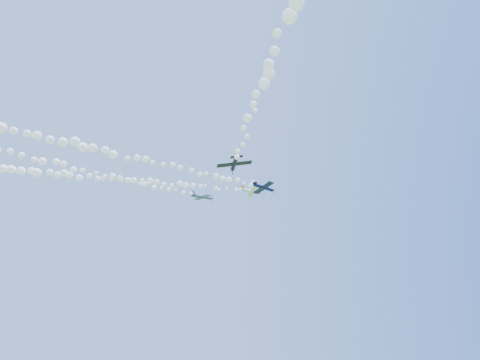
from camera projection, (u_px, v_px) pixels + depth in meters
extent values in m
cylinder|color=white|center=(252.00, 191.00, 112.96)|extent=(6.15, 1.65, 1.38)
cone|color=white|center=(263.00, 193.00, 113.61)|extent=(0.87, 0.90, 0.87)
cone|color=#B32214|center=(264.00, 194.00, 113.70)|extent=(0.36, 0.32, 0.31)
cube|color=black|center=(264.00, 193.00, 113.67)|extent=(0.22, 0.28, 1.91)
cube|color=white|center=(253.00, 192.00, 112.95)|extent=(2.07, 7.52, 0.76)
cube|color=white|center=(243.00, 189.00, 112.44)|extent=(1.05, 2.67, 0.32)
cube|color=#B32214|center=(243.00, 188.00, 112.69)|extent=(1.06, 0.24, 1.29)
sphere|color=black|center=(255.00, 191.00, 113.31)|extent=(0.83, 0.82, 0.83)
cylinder|color=#0D113C|center=(263.00, 187.00, 102.75)|extent=(6.01, 3.26, 1.34)
cone|color=#0D113C|center=(273.00, 191.00, 104.20)|extent=(1.04, 1.06, 0.88)
cone|color=white|center=(275.00, 191.00, 104.40)|extent=(0.42, 0.39, 0.31)
cube|color=black|center=(274.00, 191.00, 104.35)|extent=(0.20, 0.32, 1.94)
cube|color=#0D113C|center=(263.00, 188.00, 102.81)|extent=(4.05, 7.62, 0.74)
cube|color=#0D113C|center=(254.00, 184.00, 101.58)|extent=(1.73, 2.79, 0.32)
cube|color=white|center=(253.00, 182.00, 101.81)|extent=(1.01, 0.52, 1.30)
sphere|color=black|center=(265.00, 187.00, 103.32)|extent=(0.98, 1.00, 0.84)
cylinder|color=#3C4958|center=(202.00, 197.00, 107.10)|extent=(5.70, 2.50, 1.20)
cone|color=#3C4958|center=(212.00, 199.00, 108.82)|extent=(0.91, 0.95, 0.81)
cone|color=navy|center=(213.00, 199.00, 109.06)|extent=(0.37, 0.35, 0.29)
cube|color=black|center=(213.00, 199.00, 109.00)|extent=(0.12, 0.39, 1.80)
cube|color=#3C4958|center=(202.00, 197.00, 107.20)|extent=(4.24, 6.92, 1.07)
cube|color=#3C4958|center=(193.00, 195.00, 105.69)|extent=(1.77, 2.56, 0.43)
cube|color=navy|center=(193.00, 193.00, 105.79)|extent=(0.87, 0.61, 1.20)
sphere|color=black|center=(204.00, 196.00, 107.65)|extent=(0.92, 0.99, 0.81)
cylinder|color=black|center=(235.00, 163.00, 71.83)|extent=(1.64, 5.28, 0.81)
cone|color=black|center=(232.00, 170.00, 74.37)|extent=(0.79, 0.73, 0.71)
cone|color=gold|center=(232.00, 171.00, 74.73)|extent=(0.29, 0.30, 0.25)
cube|color=black|center=(232.00, 170.00, 74.63)|extent=(0.45, 0.08, 1.64)
cube|color=black|center=(234.00, 164.00, 71.99)|extent=(6.36, 1.44, 1.42)
cube|color=black|center=(237.00, 157.00, 69.74)|extent=(2.25, 0.79, 0.53)
cube|color=gold|center=(236.00, 154.00, 69.86)|extent=(0.30, 0.85, 1.05)
sphere|color=black|center=(234.00, 163.00, 72.62)|extent=(0.75, 0.65, 0.75)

